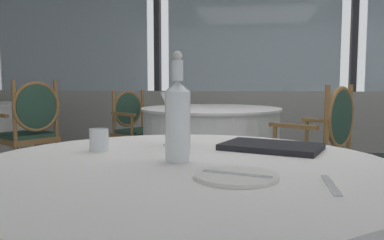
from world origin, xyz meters
TOP-DOWN VIEW (x-y plane):
  - window_wall_far at (-0.00, 3.57)m, footprint 9.02×0.14m
  - side_plate at (0.10, -1.39)m, footprint 0.21×0.21m
  - butter_knife at (0.10, -1.39)m, footprint 0.17×0.06m
  - dinner_fork at (0.32, -1.42)m, footprint 0.02×0.18m
  - water_bottle at (-0.08, -1.21)m, footprint 0.07×0.07m
  - wine_glass at (-0.16, -0.92)m, footprint 0.09×0.09m
  - water_tumbler at (-0.39, -1.07)m, footprint 0.06×0.06m
  - menu_book at (0.20, -0.95)m, footprint 0.38×0.30m
  - dining_chair_1_1 at (-1.96, 1.04)m, footprint 0.63×0.65m
  - background_table_2 at (-0.29, 1.22)m, footprint 1.26×1.26m
  - dining_chair_2_0 at (-1.18, 1.78)m, footprint 0.63×0.65m
  - dining_chair_2_1 at (0.60, 0.66)m, footprint 0.63×0.65m

SIDE VIEW (x-z plane):
  - background_table_2 at x=-0.29m, z-range 0.00..0.75m
  - dining_chair_2_0 at x=-1.18m, z-range 0.08..0.97m
  - dining_chair_2_1 at x=0.60m, z-range 0.08..1.05m
  - dining_chair_1_1 at x=-1.96m, z-range 0.08..1.08m
  - dinner_fork at x=0.32m, z-range 0.75..0.76m
  - side_plate at x=0.10m, z-range 0.75..0.76m
  - menu_book at x=0.20m, z-range 0.75..0.77m
  - butter_knife at x=0.10m, z-range 0.76..0.77m
  - water_tumbler at x=-0.39m, z-range 0.75..0.83m
  - water_bottle at x=-0.08m, z-range 0.72..1.04m
  - wine_glass at x=-0.16m, z-range 0.80..1.00m
  - window_wall_far at x=0.00m, z-range -0.29..2.61m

